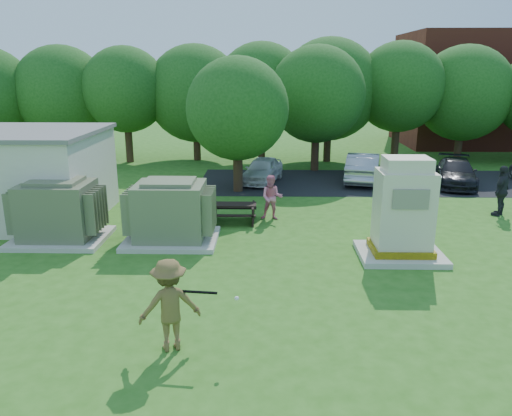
{
  "coord_description": "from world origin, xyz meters",
  "views": [
    {
      "loc": [
        0.33,
        -11.03,
        5.54
      ],
      "look_at": [
        0.0,
        4.0,
        1.3
      ],
      "focal_mm": 35.0,
      "sensor_mm": 36.0,
      "label": 1
    }
  ],
  "objects_px": {
    "car_white": "(262,170)",
    "transformer_left": "(58,212)",
    "transformer_right": "(171,213)",
    "person_walking_right": "(502,191)",
    "batter": "(170,305)",
    "person_at_picnic": "(272,198)",
    "car_silver_a": "(363,167)",
    "picnic_table": "(234,211)",
    "generator_cabinet": "(403,214)",
    "car_dark": "(456,172)"
  },
  "relations": [
    {
      "from": "car_silver_a",
      "to": "car_dark",
      "type": "distance_m",
      "value": 4.43
    },
    {
      "from": "transformer_left",
      "to": "transformer_right",
      "type": "distance_m",
      "value": 3.7
    },
    {
      "from": "car_white",
      "to": "transformer_left",
      "type": "bearing_deg",
      "value": -112.22
    },
    {
      "from": "car_white",
      "to": "car_silver_a",
      "type": "relative_size",
      "value": 0.84
    },
    {
      "from": "picnic_table",
      "to": "person_at_picnic",
      "type": "xyz_separation_m",
      "value": [
        1.41,
        0.41,
        0.4
      ]
    },
    {
      "from": "car_white",
      "to": "car_dark",
      "type": "distance_m",
      "value": 9.43
    },
    {
      "from": "person_walking_right",
      "to": "car_silver_a",
      "type": "relative_size",
      "value": 0.45
    },
    {
      "from": "picnic_table",
      "to": "car_dark",
      "type": "height_order",
      "value": "car_dark"
    },
    {
      "from": "transformer_right",
      "to": "generator_cabinet",
      "type": "xyz_separation_m",
      "value": [
        7.19,
        -1.24,
        0.37
      ]
    },
    {
      "from": "transformer_left",
      "to": "picnic_table",
      "type": "bearing_deg",
      "value": 20.81
    },
    {
      "from": "batter",
      "to": "person_walking_right",
      "type": "relative_size",
      "value": 0.99
    },
    {
      "from": "person_at_picnic",
      "to": "batter",
      "type": "bearing_deg",
      "value": -99.08
    },
    {
      "from": "person_walking_right",
      "to": "car_white",
      "type": "distance_m",
      "value": 10.82
    },
    {
      "from": "picnic_table",
      "to": "person_at_picnic",
      "type": "height_order",
      "value": "person_at_picnic"
    },
    {
      "from": "transformer_left",
      "to": "car_white",
      "type": "bearing_deg",
      "value": 53.31
    },
    {
      "from": "person_walking_right",
      "to": "car_white",
      "type": "xyz_separation_m",
      "value": [
        -9.25,
        5.6,
        -0.35
      ]
    },
    {
      "from": "transformer_right",
      "to": "generator_cabinet",
      "type": "height_order",
      "value": "generator_cabinet"
    },
    {
      "from": "person_at_picnic",
      "to": "person_walking_right",
      "type": "relative_size",
      "value": 0.86
    },
    {
      "from": "car_white",
      "to": "transformer_right",
      "type": "bearing_deg",
      "value": -93.7
    },
    {
      "from": "transformer_left",
      "to": "transformer_right",
      "type": "relative_size",
      "value": 1.0
    },
    {
      "from": "transformer_left",
      "to": "car_dark",
      "type": "xyz_separation_m",
      "value": [
        16.04,
        8.46,
        -0.34
      ]
    },
    {
      "from": "transformer_right",
      "to": "car_silver_a",
      "type": "height_order",
      "value": "transformer_right"
    },
    {
      "from": "transformer_left",
      "to": "transformer_right",
      "type": "bearing_deg",
      "value": 0.0
    },
    {
      "from": "picnic_table",
      "to": "batter",
      "type": "height_order",
      "value": "batter"
    },
    {
      "from": "picnic_table",
      "to": "car_white",
      "type": "relative_size",
      "value": 0.45
    },
    {
      "from": "generator_cabinet",
      "to": "person_walking_right",
      "type": "xyz_separation_m",
      "value": [
        4.97,
        4.52,
        -0.35
      ]
    },
    {
      "from": "person_walking_right",
      "to": "car_dark",
      "type": "relative_size",
      "value": 0.45
    },
    {
      "from": "generator_cabinet",
      "to": "batter",
      "type": "xyz_separation_m",
      "value": [
        -5.98,
        -5.27,
        -0.37
      ]
    },
    {
      "from": "transformer_left",
      "to": "person_at_picnic",
      "type": "height_order",
      "value": "transformer_left"
    },
    {
      "from": "picnic_table",
      "to": "generator_cabinet",
      "type": "bearing_deg",
      "value": -32.57
    },
    {
      "from": "car_silver_a",
      "to": "transformer_right",
      "type": "bearing_deg",
      "value": 62.54
    },
    {
      "from": "picnic_table",
      "to": "car_white",
      "type": "xyz_separation_m",
      "value": [
        1.0,
        6.74,
        0.18
      ]
    },
    {
      "from": "transformer_right",
      "to": "person_at_picnic",
      "type": "distance_m",
      "value": 4.19
    },
    {
      "from": "transformer_left",
      "to": "person_walking_right",
      "type": "bearing_deg",
      "value": 11.67
    },
    {
      "from": "transformer_left",
      "to": "batter",
      "type": "relative_size",
      "value": 1.55
    },
    {
      "from": "transformer_right",
      "to": "car_white",
      "type": "bearing_deg",
      "value": 71.83
    },
    {
      "from": "generator_cabinet",
      "to": "car_silver_a",
      "type": "xyz_separation_m",
      "value": [
        0.78,
        10.45,
        -0.61
      ]
    },
    {
      "from": "batter",
      "to": "car_white",
      "type": "height_order",
      "value": "batter"
    },
    {
      "from": "car_dark",
      "to": "person_at_picnic",
      "type": "bearing_deg",
      "value": -131.34
    },
    {
      "from": "transformer_right",
      "to": "person_walking_right",
      "type": "height_order",
      "value": "transformer_right"
    },
    {
      "from": "picnic_table",
      "to": "transformer_left",
      "type": "bearing_deg",
      "value": -159.19
    },
    {
      "from": "transformer_right",
      "to": "batter",
      "type": "relative_size",
      "value": 1.55
    },
    {
      "from": "transformer_right",
      "to": "car_dark",
      "type": "xyz_separation_m",
      "value": [
        12.34,
        8.46,
        -0.34
      ]
    },
    {
      "from": "transformer_left",
      "to": "car_white",
      "type": "xyz_separation_m",
      "value": [
        6.61,
        8.87,
        -0.34
      ]
    },
    {
      "from": "generator_cabinet",
      "to": "picnic_table",
      "type": "height_order",
      "value": "generator_cabinet"
    },
    {
      "from": "transformer_left",
      "to": "person_walking_right",
      "type": "relative_size",
      "value": 1.53
    },
    {
      "from": "car_silver_a",
      "to": "car_dark",
      "type": "relative_size",
      "value": 1.02
    },
    {
      "from": "transformer_left",
      "to": "person_at_picnic",
      "type": "distance_m",
      "value": 7.47
    },
    {
      "from": "transformer_left",
      "to": "batter",
      "type": "height_order",
      "value": "transformer_left"
    },
    {
      "from": "batter",
      "to": "person_at_picnic",
      "type": "xyz_separation_m",
      "value": [
        2.12,
        9.05,
        -0.12
      ]
    }
  ]
}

